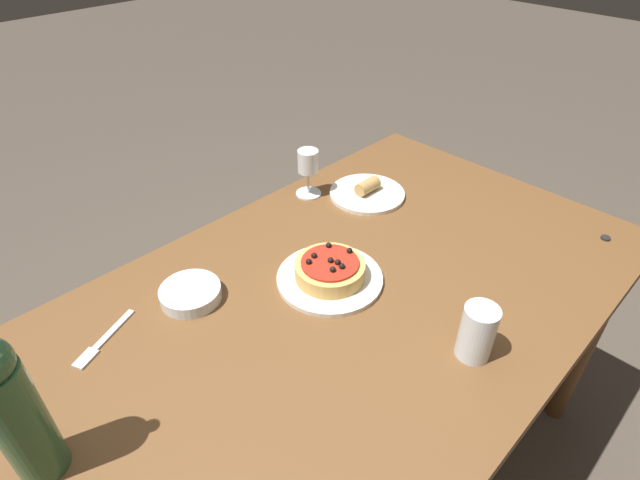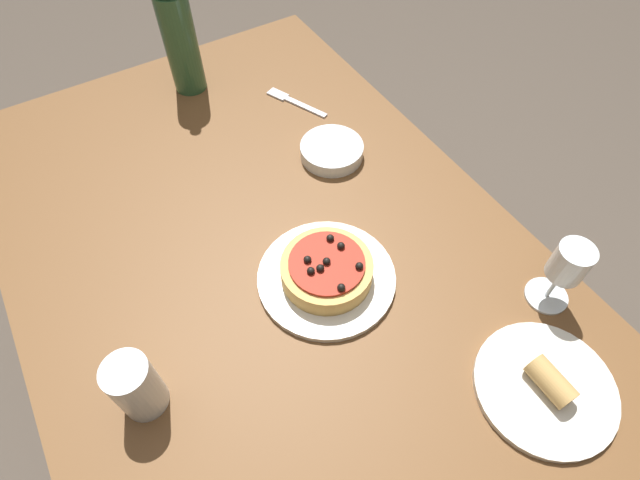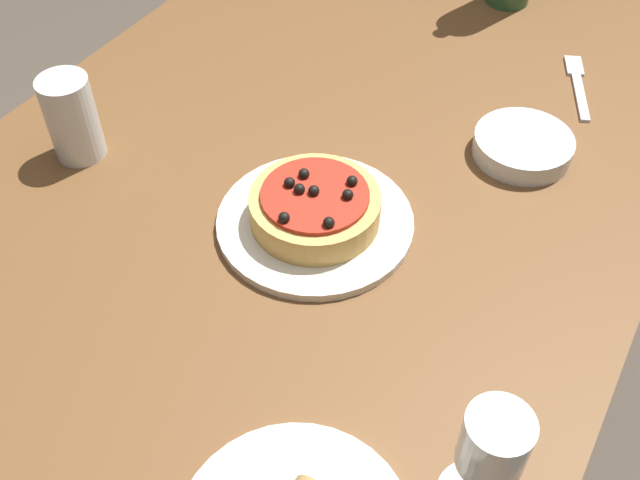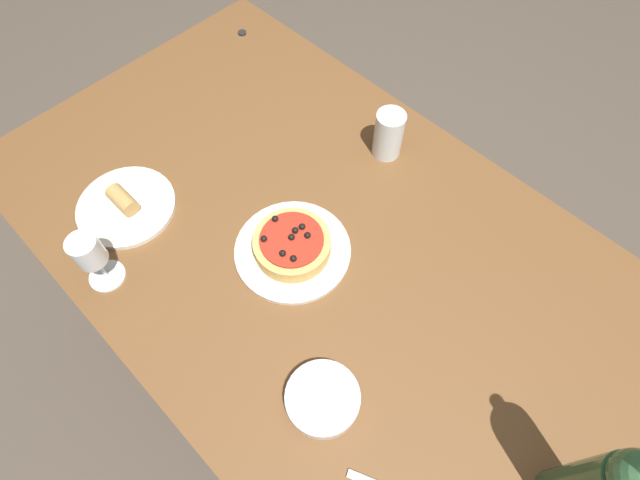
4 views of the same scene
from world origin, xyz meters
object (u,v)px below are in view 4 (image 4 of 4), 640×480
at_px(dining_table, 320,261).
at_px(wine_glass, 89,254).
at_px(water_cup, 388,134).
at_px(pizza, 292,244).
at_px(side_bowl, 323,399).
at_px(side_plate, 126,205).
at_px(bottle_cap, 242,33).
at_px(dinner_plate, 293,251).

bearing_deg(dining_table, wine_glass, -124.96).
bearing_deg(dining_table, water_cup, 102.98).
relative_size(pizza, wine_glass, 1.15).
distance_m(pizza, wine_glass, 0.40).
distance_m(side_bowl, side_plate, 0.62).
bearing_deg(dining_table, bottle_cap, 152.52).
bearing_deg(dinner_plate, wine_glass, -126.67).
distance_m(dining_table, bottle_cap, 0.75).
height_order(dinner_plate, pizza, pizza).
xyz_separation_m(pizza, water_cup, (-0.04, 0.36, 0.03)).
bearing_deg(pizza, side_plate, -152.14).
xyz_separation_m(side_plate, bottle_cap, (-0.28, 0.59, -0.01)).
bearing_deg(water_cup, dining_table, -77.02).
distance_m(dining_table, side_bowl, 0.35).
distance_m(pizza, side_plate, 0.40).
bearing_deg(side_bowl, water_cup, 119.98).
bearing_deg(bottle_cap, water_cup, -4.24).
height_order(wine_glass, water_cup, wine_glass).
relative_size(pizza, bottle_cap, 6.85).
height_order(side_bowl, side_plate, side_plate).
height_order(dining_table, water_cup, water_cup).
height_order(dining_table, side_plate, side_plate).
height_order(pizza, wine_glass, wine_glass).
bearing_deg(dining_table, side_bowl, -44.63).
bearing_deg(water_cup, pizza, -83.22).
bearing_deg(side_bowl, bottle_cap, 147.17).
distance_m(water_cup, side_bowl, 0.62).
height_order(dinner_plate, side_bowl, side_bowl).
distance_m(dinner_plate, wine_glass, 0.40).
height_order(dining_table, side_bowl, side_bowl).
relative_size(dinner_plate, bottle_cap, 10.45).
xyz_separation_m(side_bowl, bottle_cap, (-0.90, 0.58, -0.01)).
bearing_deg(side_plate, side_bowl, 0.71).
bearing_deg(water_cup, side_bowl, -60.02).
xyz_separation_m(dining_table, dinner_plate, (-0.03, -0.06, 0.09)).
bearing_deg(pizza, side_bowl, -33.87).
height_order(pizza, side_plate, pizza).
distance_m(dining_table, water_cup, 0.34).
relative_size(water_cup, side_bowl, 0.88).
relative_size(pizza, water_cup, 1.35).
bearing_deg(wine_glass, dining_table, 55.04).
relative_size(side_bowl, side_plate, 0.62).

